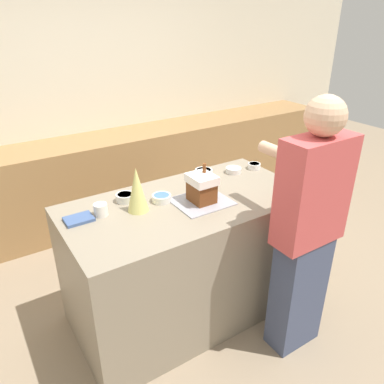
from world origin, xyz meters
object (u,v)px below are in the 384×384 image
Objects in this scene: candy_bowl_beside_tree at (204,172)px; cookbook at (79,219)px; baking_tray at (201,201)px; candy_bowl_behind_tray at (125,197)px; candy_bowl_far_left at (254,166)px; candy_bowl_near_tray_right at (162,198)px; person at (307,232)px; decorative_tree at (137,190)px; candy_bowl_near_tray_left at (234,170)px; mug at (101,210)px; gingerbread_house at (202,187)px.

candy_bowl_beside_tree reaches higher than cookbook.
candy_bowl_beside_tree is at bearing 53.72° from baking_tray.
candy_bowl_behind_tray is 1.21× the size of candy_bowl_far_left.
candy_bowl_near_tray_right is at bearing 144.97° from baking_tray.
decorative_tree is at bearing 137.54° from person.
candy_bowl_far_left reaches higher than candy_bowl_near_tray_left.
candy_bowl_beside_tree is 0.08× the size of person.
mug is at bearing -4.79° from cookbook.
mug is at bearing -175.42° from candy_bowl_near_tray_left.
candy_bowl_beside_tree is (0.29, 0.39, 0.02)m from baking_tray.
decorative_tree is 1.74× the size of cookbook.
gingerbread_house is at bearing -34.96° from candy_bowl_near_tray_right.
candy_bowl_behind_tray is 0.95m from candy_bowl_near_tray_left.
mug is (-0.42, 0.04, 0.01)m from candy_bowl_near_tray_right.
cookbook is (-1.30, -0.08, -0.01)m from candy_bowl_near_tray_left.
decorative_tree reaches higher than cookbook.
candy_bowl_far_left is at bearing 2.10° from cookbook.
decorative_tree is at bearing -170.86° from candy_bowl_near_tray_right.
cookbook is (-1.08, -0.18, -0.01)m from candy_bowl_beside_tree.
gingerbread_house is at bearing -16.91° from decorative_tree.
candy_bowl_beside_tree is (0.51, 0.23, -0.00)m from candy_bowl_near_tray_right.
decorative_tree is 2.16× the size of candy_bowl_beside_tree.
mug reaches higher than candy_bowl_behind_tray.
gingerbread_house is 0.53m from candy_bowl_behind_tray.
candy_bowl_near_tray_right reaches higher than candy_bowl_near_tray_left.
gingerbread_house is at bearing -14.72° from cookbook.
baking_tray is at bearing -126.28° from candy_bowl_beside_tree.
mug is at bearing 163.38° from decorative_tree.
candy_bowl_near_tray_right is 0.08× the size of person.
baking_tray is at bearing -16.95° from decorative_tree.
candy_bowl_beside_tree is at bearing 24.31° from candy_bowl_near_tray_right.
mug is at bearing 163.16° from baking_tray.
person is (0.38, -0.61, -0.06)m from baking_tray.
candy_bowl_behind_tray is 0.23m from mug.
candy_bowl_near_tray_left is 0.91m from person.
mug is (-0.23, 0.07, -0.11)m from decorative_tree.
candy_bowl_far_left is at bearing -7.50° from candy_bowl_near_tray_left.
mug is 1.31m from person.
gingerbread_house reaches higher than candy_bowl_behind_tray.
person is at bearing -57.70° from gingerbread_house.
decorative_tree reaches higher than baking_tray.
candy_bowl_far_left is at bearing 20.35° from gingerbread_house.
person is (0.80, -0.73, -0.20)m from decorative_tree.
candy_bowl_beside_tree is (-0.42, 0.13, -0.00)m from candy_bowl_far_left.
cookbook is 1.43m from person.
decorative_tree is (-0.42, 0.13, 0.04)m from gingerbread_house.
candy_bowl_near_tray_left reaches higher than baking_tray.
candy_bowl_beside_tree is at bearing 7.27° from candy_bowl_behind_tray.
gingerbread_house reaches higher than candy_bowl_near_tray_right.
candy_bowl_beside_tree is 1.09m from cookbook.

